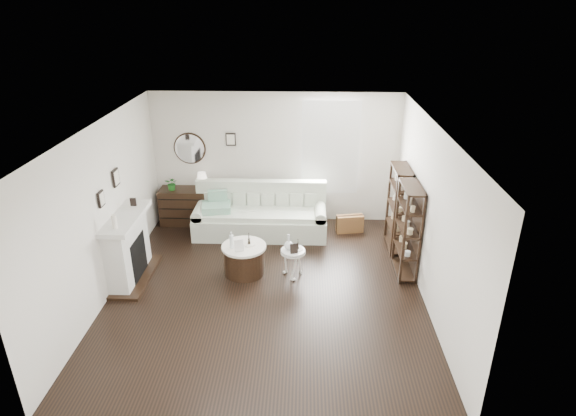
{
  "coord_description": "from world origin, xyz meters",
  "views": [
    {
      "loc": [
        0.58,
        -6.61,
        4.42
      ],
      "look_at": [
        0.32,
        0.8,
        1.11
      ],
      "focal_mm": 30.0,
      "sensor_mm": 36.0,
      "label": 1
    }
  ],
  "objects_px": {
    "sofa": "(261,217)",
    "drum_table": "(244,259)",
    "dresser": "(188,206)",
    "pedestal_table": "(293,252)"
  },
  "relations": [
    {
      "from": "drum_table",
      "to": "pedestal_table",
      "type": "bearing_deg",
      "value": -5.12
    },
    {
      "from": "dresser",
      "to": "drum_table",
      "type": "xyz_separation_m",
      "value": [
        1.4,
        -1.94,
        -0.11
      ]
    },
    {
      "from": "drum_table",
      "to": "pedestal_table",
      "type": "xyz_separation_m",
      "value": [
        0.84,
        -0.07,
        0.19
      ]
    },
    {
      "from": "sofa",
      "to": "pedestal_table",
      "type": "bearing_deg",
      "value": -67.0
    },
    {
      "from": "dresser",
      "to": "pedestal_table",
      "type": "bearing_deg",
      "value": -42.1
    },
    {
      "from": "pedestal_table",
      "to": "sofa",
      "type": "bearing_deg",
      "value": 113.0
    },
    {
      "from": "sofa",
      "to": "drum_table",
      "type": "xyz_separation_m",
      "value": [
        -0.14,
        -1.55,
        -0.07
      ]
    },
    {
      "from": "dresser",
      "to": "pedestal_table",
      "type": "relative_size",
      "value": 2.26
    },
    {
      "from": "dresser",
      "to": "drum_table",
      "type": "bearing_deg",
      "value": -54.27
    },
    {
      "from": "sofa",
      "to": "drum_table",
      "type": "height_order",
      "value": "sofa"
    }
  ]
}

